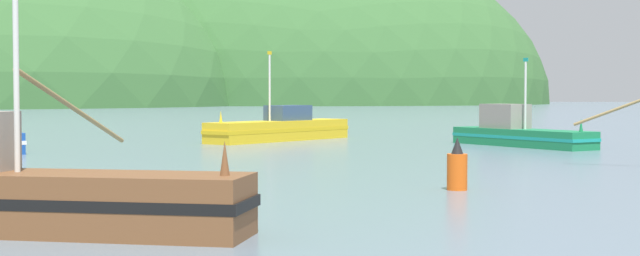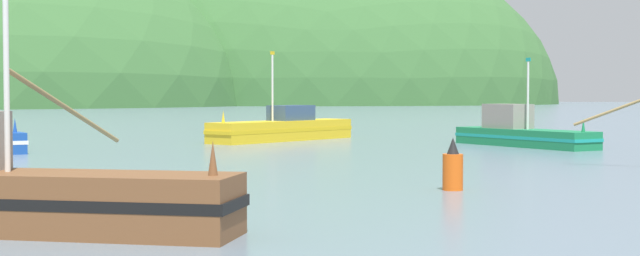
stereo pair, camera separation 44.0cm
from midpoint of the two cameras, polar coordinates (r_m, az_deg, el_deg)
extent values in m
ellipsoid|color=#386633|center=(262.71, -2.29, 1.59)|extent=(156.67, 125.34, 96.85)
cone|color=#19479E|center=(45.68, -18.56, 0.17)|extent=(0.28, 0.28, 0.70)
cone|color=brown|center=(17.99, -6.13, -1.91)|extent=(0.21, 0.21, 0.70)
cylinder|color=silver|center=(19.76, -18.70, 2.75)|extent=(0.12, 0.12, 3.73)
cylinder|color=#997F4C|center=(23.40, -15.16, 1.15)|extent=(0.29, 5.84, 1.99)
cube|color=#197A47|center=(50.42, 13.10, -0.61)|extent=(7.51, 8.37, 0.95)
cube|color=teal|center=(50.42, 13.10, -0.56)|extent=(7.59, 8.45, 0.17)
cone|color=#197A47|center=(47.41, 16.65, 0.18)|extent=(0.28, 0.28, 0.70)
cube|color=gray|center=(51.35, 12.08, 0.74)|extent=(2.86, 2.98, 1.36)
cylinder|color=silver|center=(50.18, 13.32, 2.02)|extent=(0.12, 0.12, 3.68)
cube|color=teal|center=(50.21, 13.34, 4.26)|extent=(0.26, 0.29, 0.20)
cube|color=gold|center=(55.19, -2.17, -0.17)|extent=(7.32, 10.88, 1.23)
cube|color=gold|center=(55.19, -2.17, -0.11)|extent=(7.40, 10.99, 0.22)
cone|color=gold|center=(51.35, -5.93, 0.72)|extent=(0.27, 0.27, 0.70)
cube|color=#334C6B|center=(55.78, -1.62, 0.97)|extent=(2.77, 3.29, 0.94)
cylinder|color=silver|center=(54.44, -2.81, 2.55)|extent=(0.12, 0.12, 4.01)
cube|color=gold|center=(54.50, -2.81, 4.79)|extent=(0.20, 0.33, 0.20)
cylinder|color=#E55914|center=(27.33, 8.89, -2.79)|extent=(0.62, 0.62, 1.09)
cone|color=black|center=(27.27, 8.90, -1.12)|extent=(0.37, 0.37, 0.50)
camera|label=1|loc=(0.22, -89.68, 0.01)|focal=50.35mm
camera|label=2|loc=(0.22, 90.32, -0.01)|focal=50.35mm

